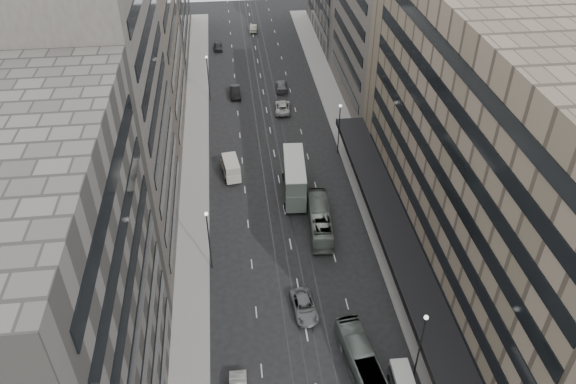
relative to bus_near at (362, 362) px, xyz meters
name	(u,v)px	position (x,y,z in m)	size (l,w,h in m)	color
ground	(308,341)	(-4.59, 4.18, -1.43)	(220.00, 220.00, 0.00)	black
sidewalk_right	(349,143)	(7.41, 41.68, -1.35)	(4.00, 125.00, 0.15)	gray
sidewalk_left	(196,152)	(-16.59, 41.68, -1.35)	(4.00, 125.00, 0.15)	gray
department_store	(508,164)	(16.87, 12.18, 13.52)	(19.20, 60.00, 30.00)	#7D6C5B
building_right_mid	(392,33)	(16.91, 56.18, 10.57)	(15.00, 28.00, 24.00)	#4D4842
building_left_a	(32,324)	(-26.09, -3.82, 13.57)	(15.00, 28.00, 30.00)	#64605A
building_left_b	(89,117)	(-26.09, 23.18, 15.57)	(15.00, 26.00, 34.00)	#4D4842
building_left_c	(125,57)	(-26.09, 50.18, 11.07)	(15.00, 28.00, 25.00)	#716558
lamp_right_near	(422,339)	(5.11, -0.82, 3.78)	(0.44, 0.44, 8.32)	#262628
lamp_right_far	(339,123)	(5.11, 39.18, 3.78)	(0.44, 0.44, 8.32)	#262628
lamp_left_near	(208,234)	(-14.29, 16.18, 3.78)	(0.44, 0.44, 8.32)	#262628
lamp_left_far	(208,73)	(-14.29, 59.18, 3.78)	(0.44, 0.44, 8.32)	#262628
bus_near	(362,362)	(0.00, 0.00, 0.00)	(2.40, 10.24, 2.85)	slate
bus_far	(320,219)	(-0.57, 21.73, 0.07)	(2.51, 10.72, 2.99)	gray
double_decker	(294,177)	(-2.84, 29.36, 1.44)	(3.60, 9.90, 5.32)	slate
vw_microbus	(403,383)	(3.33, -2.64, -0.16)	(1.99, 4.23, 2.27)	#54585C
panel_van	(231,168)	(-11.29, 34.52, 0.17)	(2.72, 4.81, 2.89)	beige
sedan_2	(304,306)	(-4.43, 8.23, -0.69)	(2.43, 5.27, 1.47)	slate
sedan_4	(228,167)	(-11.75, 35.89, -0.63)	(1.88, 4.68, 1.59)	gray
sedan_5	(235,92)	(-9.73, 60.11, -0.59)	(1.76, 5.05, 1.67)	black
sedan_6	(283,107)	(-1.84, 53.50, -0.66)	(2.53, 5.48, 1.52)	#BAB9B5
sedan_7	(281,86)	(-1.16, 61.73, -0.68)	(2.10, 5.17, 1.50)	#5B5C5E
sedan_8	(218,46)	(-12.48, 82.10, -0.71)	(1.69, 4.21, 1.44)	#242426
sedan_9	(253,28)	(-4.36, 92.00, -0.71)	(1.51, 4.33, 1.43)	#BAB49A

